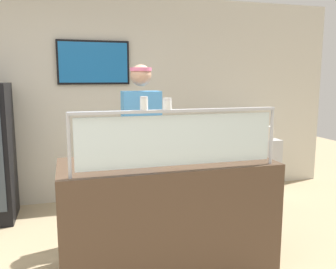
# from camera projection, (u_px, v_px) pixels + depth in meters

# --- Properties ---
(ground_plane) EXTENTS (12.00, 12.00, 0.00)m
(ground_plane) POSITION_uv_depth(u_px,v_px,m) (150.00, 237.00, 3.66)
(ground_plane) COLOR tan
(ground_plane) RESTS_ON ground
(shop_rear_unit) EXTENTS (6.15, 0.13, 2.70)m
(shop_rear_unit) POSITION_uv_depth(u_px,v_px,m) (125.00, 98.00, 4.77)
(shop_rear_unit) COLOR beige
(shop_rear_unit) RESTS_ON ground
(serving_counter) EXTENTS (1.75, 0.75, 0.95)m
(serving_counter) POSITION_uv_depth(u_px,v_px,m) (167.00, 216.00, 2.99)
(serving_counter) COLOR #4C3828
(serving_counter) RESTS_ON ground
(sneeze_guard) EXTENTS (1.57, 0.06, 0.45)m
(sneeze_guard) POSITION_uv_depth(u_px,v_px,m) (178.00, 132.00, 2.57)
(sneeze_guard) COLOR #B2B5BC
(sneeze_guard) RESTS_ON serving_counter
(pizza_tray) EXTENTS (0.41, 0.41, 0.04)m
(pizza_tray) POSITION_uv_depth(u_px,v_px,m) (161.00, 157.00, 3.00)
(pizza_tray) COLOR #9EA0A8
(pizza_tray) RESTS_ON serving_counter
(pizza_server) EXTENTS (0.14, 0.29, 0.01)m
(pizza_server) POSITION_uv_depth(u_px,v_px,m) (161.00, 155.00, 2.97)
(pizza_server) COLOR #ADAFB7
(pizza_server) RESTS_ON pizza_tray
(parmesan_shaker) EXTENTS (0.06, 0.06, 0.10)m
(parmesan_shaker) POSITION_uv_depth(u_px,v_px,m) (144.00, 104.00, 2.47)
(parmesan_shaker) COLOR white
(parmesan_shaker) RESTS_ON sneeze_guard
(pepper_flake_shaker) EXTENTS (0.06, 0.06, 0.08)m
(pepper_flake_shaker) POSITION_uv_depth(u_px,v_px,m) (167.00, 105.00, 2.52)
(pepper_flake_shaker) COLOR white
(pepper_flake_shaker) RESTS_ON sneeze_guard
(worker_figure) EXTENTS (0.41, 0.50, 1.76)m
(worker_figure) POSITION_uv_depth(u_px,v_px,m) (142.00, 140.00, 3.58)
(worker_figure) COLOR #23232D
(worker_figure) RESTS_ON ground
(prep_shelf) EXTENTS (0.70, 0.55, 0.81)m
(prep_shelf) POSITION_uv_depth(u_px,v_px,m) (248.00, 167.00, 4.90)
(prep_shelf) COLOR #B7BABF
(prep_shelf) RESTS_ON ground
(pizza_box_stack) EXTENTS (0.49, 0.47, 0.18)m
(pizza_box_stack) POSITION_uv_depth(u_px,v_px,m) (250.00, 132.00, 4.83)
(pizza_box_stack) COLOR silver
(pizza_box_stack) RESTS_ON prep_shelf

